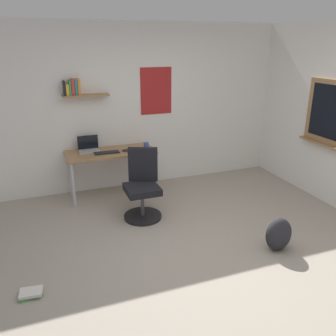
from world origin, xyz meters
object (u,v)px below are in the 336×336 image
laptop (89,147)px  keyboard (107,153)px  desk (111,156)px  book_stack_on_floor (31,293)px  coffee_mug (147,145)px  backpack (279,234)px  office_chair (143,189)px  computer_mouse (125,150)px

laptop → keyboard: size_ratio=0.84×
desk → book_stack_on_floor: 2.48m
coffee_mug → backpack: 2.44m
desk → office_chair: office_chair is taller
computer_mouse → coffee_mug: coffee_mug is taller
coffee_mug → book_stack_on_floor: bearing=-131.4°
laptop → desk: bearing=-25.4°
computer_mouse → backpack: bearing=-59.5°
laptop → coffee_mug: laptop is taller
backpack → computer_mouse: bearing=120.5°
office_chair → coffee_mug: size_ratio=10.33×
computer_mouse → coffee_mug: (0.36, 0.05, 0.03)m
computer_mouse → book_stack_on_floor: computer_mouse is taller
keyboard → coffee_mug: size_ratio=4.02×
keyboard → book_stack_on_floor: bearing=-120.3°
office_chair → backpack: 1.85m
desk → keyboard: size_ratio=3.62×
keyboard → book_stack_on_floor: keyboard is taller
laptop → computer_mouse: 0.56m
office_chair → coffee_mug: 0.96m
desk → coffee_mug: coffee_mug is taller
desk → office_chair: 0.92m
desk → keyboard: 0.13m
keyboard → computer_mouse: bearing=-0.0°
laptop → computer_mouse: (0.51, -0.22, -0.04)m
backpack → book_stack_on_floor: (-2.71, 0.16, -0.17)m
office_chair → keyboard: bearing=112.3°
desk → keyboard: (-0.07, -0.07, 0.09)m
backpack → laptop: bearing=126.9°
coffee_mug → book_stack_on_floor: (-1.80, -2.04, -0.74)m
keyboard → computer_mouse: computer_mouse is taller
office_chair → computer_mouse: office_chair is taller
coffee_mug → computer_mouse: bearing=-172.0°
computer_mouse → coffee_mug: 0.36m
computer_mouse → book_stack_on_floor: size_ratio=0.45×
desk → computer_mouse: (0.21, -0.07, 0.10)m
desk → laptop: size_ratio=4.32×
office_chair → book_stack_on_floor: size_ratio=4.10×
desk → backpack: desk is taller
computer_mouse → book_stack_on_floor: (-1.44, -1.99, -0.71)m
laptop → backpack: laptop is taller
keyboard → computer_mouse: 0.28m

